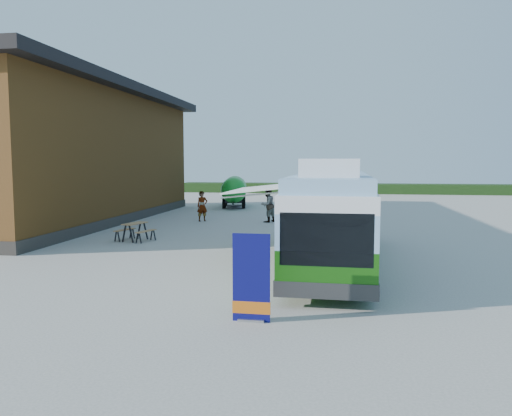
% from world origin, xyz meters
% --- Properties ---
extents(ground, '(100.00, 100.00, 0.00)m').
position_xyz_m(ground, '(0.00, 0.00, 0.00)').
color(ground, '#BCB7AD').
rests_on(ground, ground).
extents(barn, '(9.60, 21.20, 7.50)m').
position_xyz_m(barn, '(-10.50, 10.00, 3.59)').
color(barn, brown).
rests_on(barn, ground).
extents(hedge, '(40.00, 3.00, 1.00)m').
position_xyz_m(hedge, '(8.00, 38.00, 0.50)').
color(hedge, '#264419').
rests_on(hedge, ground).
extents(bus, '(2.51, 11.03, 3.38)m').
position_xyz_m(bus, '(4.54, 0.47, 1.61)').
color(bus, '#237012').
rests_on(bus, ground).
extents(awning, '(2.43, 3.90, 0.49)m').
position_xyz_m(awning, '(2.46, 0.92, 2.47)').
color(awning, white).
rests_on(awning, ground).
extents(banner, '(0.80, 0.19, 1.84)m').
position_xyz_m(banner, '(2.95, -5.89, 0.75)').
color(banner, '#0B0B56').
rests_on(banner, ground).
extents(picnic_table, '(1.59, 1.48, 0.76)m').
position_xyz_m(picnic_table, '(-3.63, 3.81, 0.57)').
color(picnic_table, tan).
rests_on(picnic_table, ground).
extents(person_a, '(0.74, 0.68, 1.69)m').
position_xyz_m(person_a, '(-2.68, 11.00, 0.84)').
color(person_a, '#999999').
rests_on(person_a, ground).
extents(person_b, '(1.13, 1.18, 1.92)m').
position_xyz_m(person_b, '(0.97, 11.14, 0.96)').
color(person_b, '#999999').
rests_on(person_b, ground).
extents(slurry_tanker, '(2.46, 5.96, 2.22)m').
position_xyz_m(slurry_tanker, '(-2.70, 20.00, 1.28)').
color(slurry_tanker, '#1A9025').
rests_on(slurry_tanker, ground).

